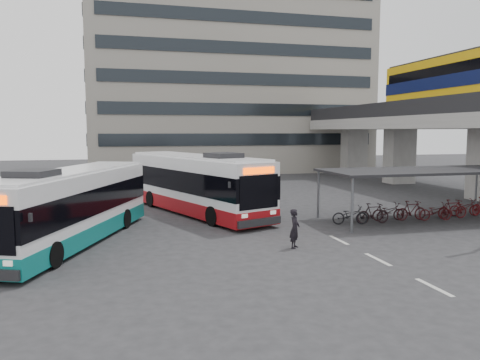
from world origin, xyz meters
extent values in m
plane|color=#28282B|center=(0.00, 0.00, 0.00)|extent=(120.00, 120.00, 0.00)
cube|color=gray|center=(17.00, 18.00, 2.30)|extent=(2.20, 1.60, 4.60)
cube|color=gray|center=(17.00, 26.00, 2.30)|extent=(2.20, 1.60, 4.60)
cube|color=gray|center=(17.00, 12.00, 5.05)|extent=(8.00, 32.00, 0.90)
cube|color=black|center=(13.25, 12.00, 6.05)|extent=(0.35, 32.00, 1.10)
cylinder|color=#595B60|center=(3.70, 4.80, 1.20)|extent=(0.12, 0.12, 2.40)
cylinder|color=#595B60|center=(13.30, 4.80, 1.20)|extent=(0.12, 0.12, 2.40)
cylinder|color=#595B60|center=(3.70, 1.20, 1.20)|extent=(0.12, 0.12, 2.40)
cube|color=black|center=(8.50, 3.00, 2.48)|extent=(10.00, 4.00, 0.12)
imported|color=black|center=(4.50, 3.00, 0.45)|extent=(1.71, 0.60, 0.90)
imported|color=black|center=(5.64, 3.00, 0.50)|extent=(1.66, 0.47, 1.00)
imported|color=black|center=(6.79, 3.00, 0.45)|extent=(1.71, 0.60, 0.90)
imported|color=black|center=(7.93, 3.00, 0.50)|extent=(1.66, 0.47, 1.00)
imported|color=#350C0F|center=(9.07, 3.00, 0.45)|extent=(1.71, 0.60, 0.90)
imported|color=#3F0C0F|center=(10.21, 3.00, 0.50)|extent=(1.66, 0.47, 1.00)
imported|color=#490C0F|center=(11.36, 3.00, 0.45)|extent=(1.71, 0.60, 0.90)
cube|color=gray|center=(6.00, 36.00, 12.50)|extent=(30.00, 15.00, 25.00)
cube|color=beige|center=(2.50, -6.00, 0.01)|extent=(0.15, 1.60, 0.01)
cube|color=beige|center=(2.50, -3.00, 0.01)|extent=(0.15, 1.60, 0.01)
cube|color=beige|center=(2.50, 0.00, 0.01)|extent=(0.15, 1.60, 0.01)
cube|color=white|center=(-2.17, 7.89, 1.73)|extent=(6.30, 11.51, 2.61)
cube|color=maroon|center=(-2.17, 7.89, 0.52)|extent=(6.35, 11.56, 0.71)
cube|color=black|center=(-2.17, 7.89, 1.85)|extent=(6.36, 11.55, 1.09)
cube|color=#F03F00|center=(-0.15, 2.56, 2.71)|extent=(1.61, 0.68, 0.28)
cube|color=black|center=(-1.16, 5.23, 3.25)|extent=(1.90, 1.93, 0.27)
cylinder|color=black|center=(-1.94, 4.08, 0.47)|extent=(0.60, 0.99, 0.95)
cylinder|color=black|center=(-2.24, 11.27, 0.47)|extent=(0.60, 0.99, 0.95)
cube|color=white|center=(-7.99, 2.26, 1.61)|extent=(5.97, 10.67, 2.43)
cube|color=#0B6965|center=(-7.99, 2.26, 0.49)|extent=(6.02, 10.73, 0.66)
cube|color=black|center=(-7.99, 2.26, 1.72)|extent=(6.04, 10.71, 1.01)
cube|color=black|center=(-8.96, -0.20, 3.02)|extent=(1.77, 1.81, 0.25)
cylinder|color=black|center=(-5.93, 4.63, 0.44)|extent=(0.57, 0.92, 0.88)
imported|color=black|center=(0.29, -0.74, 0.75)|extent=(0.61, 0.66, 1.50)
camera|label=1|loc=(-6.09, -17.14, 4.45)|focal=35.00mm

